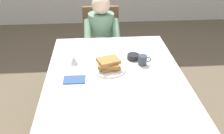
{
  "coord_description": "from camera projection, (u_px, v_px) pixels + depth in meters",
  "views": [
    {
      "loc": [
        -0.16,
        -1.77,
        1.8
      ],
      "look_at": [
        -0.02,
        0.02,
        0.79
      ],
      "focal_mm": 40.93,
      "sensor_mm": 36.0,
      "label": 1
    }
  ],
  "objects": [
    {
      "name": "breakfast_stack",
      "position": [
        109.0,
        64.0,
        2.09
      ],
      "size": [
        0.21,
        0.18,
        0.08
      ],
      "color": "#A36B33",
      "rests_on": "plate_breakfast"
    },
    {
      "name": "knife_right_of_plate",
      "position": [
        132.0,
        70.0,
        2.11
      ],
      "size": [
        0.03,
        0.2,
        0.0
      ],
      "primitive_type": "cube",
      "rotation": [
        0.0,
        0.0,
        1.5
      ],
      "color": "silver",
      "rests_on": "dining_table_main"
    },
    {
      "name": "diner_person",
      "position": [
        102.0,
        35.0,
        2.98
      ],
      "size": [
        0.4,
        0.43,
        1.12
      ],
      "rotation": [
        0.0,
        0.0,
        3.14
      ],
      "color": "gray",
      "rests_on": "ground"
    },
    {
      "name": "napkin_folded",
      "position": [
        74.0,
        80.0,
        1.98
      ],
      "size": [
        0.17,
        0.12,
        0.01
      ],
      "primitive_type": "cube",
      "rotation": [
        0.0,
        0.0,
        -0.02
      ],
      "color": "#334C7F",
      "rests_on": "dining_table_main"
    },
    {
      "name": "dining_table_main",
      "position": [
        115.0,
        83.0,
        2.11
      ],
      "size": [
        1.12,
        1.52,
        0.74
      ],
      "color": "silver",
      "rests_on": "ground"
    },
    {
      "name": "plate_breakfast",
      "position": [
        109.0,
        69.0,
        2.11
      ],
      "size": [
        0.28,
        0.28,
        0.02
      ],
      "primitive_type": "cylinder",
      "color": "white",
      "rests_on": "dining_table_main"
    },
    {
      "name": "spoon_near_edge",
      "position": [
        111.0,
        89.0,
        1.87
      ],
      "size": [
        0.15,
        0.04,
        0.0
      ],
      "primitive_type": "cube",
      "rotation": [
        0.0,
        0.0,
        0.15
      ],
      "color": "silver",
      "rests_on": "dining_table_main"
    },
    {
      "name": "syrup_pitcher",
      "position": [
        74.0,
        60.0,
        2.18
      ],
      "size": [
        0.08,
        0.08,
        0.07
      ],
      "color": "silver",
      "rests_on": "dining_table_main"
    },
    {
      "name": "bowl_butter",
      "position": [
        133.0,
        57.0,
        2.28
      ],
      "size": [
        0.11,
        0.11,
        0.04
      ],
      "primitive_type": "cylinder",
      "color": "black",
      "rests_on": "dining_table_main"
    },
    {
      "name": "chair_diner",
      "position": [
        101.0,
        40.0,
        3.18
      ],
      "size": [
        0.44,
        0.45,
        0.93
      ],
      "rotation": [
        0.0,
        0.0,
        3.14
      ],
      "color": "brown",
      "rests_on": "ground"
    },
    {
      "name": "cup_coffee",
      "position": [
        143.0,
        60.0,
        2.18
      ],
      "size": [
        0.11,
        0.08,
        0.08
      ],
      "color": "#333D4C",
      "rests_on": "dining_table_main"
    },
    {
      "name": "fork_left_of_plate",
      "position": [
        86.0,
        72.0,
        2.09
      ],
      "size": [
        0.03,
        0.18,
        0.0
      ],
      "primitive_type": "cube",
      "rotation": [
        0.0,
        0.0,
        1.67
      ],
      "color": "silver",
      "rests_on": "dining_table_main"
    }
  ]
}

